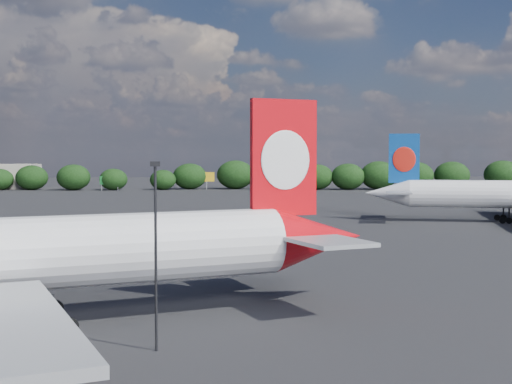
{
  "coord_description": "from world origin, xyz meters",
  "views": [
    {
      "loc": [
        11.87,
        -46.95,
        11.1
      ],
      "look_at": [
        16.0,
        12.0,
        8.0
      ],
      "focal_mm": 50.0,
      "sensor_mm": 36.0,
      "label": 1
    }
  ],
  "objects": [
    {
      "name": "qantas_airliner",
      "position": [
        1.21,
        -0.59,
        4.62
      ],
      "size": [
        45.1,
        43.36,
        15.18
      ],
      "color": "white",
      "rests_on": "ground"
    },
    {
      "name": "apron_lamp_post",
      "position": [
        9.02,
        -6.85,
        6.01
      ],
      "size": [
        0.55,
        0.3,
        10.73
      ],
      "color": "black",
      "rests_on": "ground"
    },
    {
      "name": "horizon_treeline",
      "position": [
        20.93,
        179.03,
        4.23
      ],
      "size": [
        208.29,
        16.61,
        9.28
      ],
      "color": "black",
      "rests_on": "ground"
    },
    {
      "name": "highway_sign",
      "position": [
        -18.0,
        176.0,
        3.13
      ],
      "size": [
        6.0,
        0.3,
        4.5
      ],
      "color": "#146625",
      "rests_on": "ground"
    },
    {
      "name": "billboard_yellow",
      "position": [
        12.0,
        182.0,
        3.87
      ],
      "size": [
        5.0,
        0.3,
        5.5
      ],
      "color": "gold",
      "rests_on": "ground"
    },
    {
      "name": "ground",
      "position": [
        0.0,
        60.0,
        0.0
      ],
      "size": [
        500.0,
        500.0,
        0.0
      ],
      "primitive_type": "plane",
      "color": "black",
      "rests_on": "ground"
    },
    {
      "name": "china_southern_airliner",
      "position": [
        61.39,
        66.56,
        4.46
      ],
      "size": [
        44.4,
        42.51,
        14.63
      ],
      "color": "white",
      "rests_on": "ground"
    }
  ]
}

